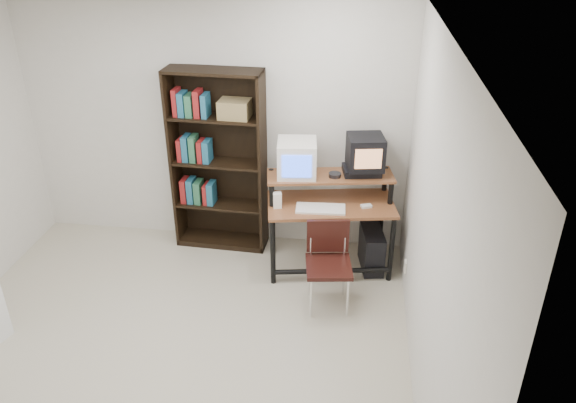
# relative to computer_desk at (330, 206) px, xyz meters

# --- Properties ---
(floor) EXTENTS (4.00, 4.00, 0.01)m
(floor) POSITION_rel_computer_desk_xyz_m (-1.25, -1.53, -0.70)
(floor) COLOR beige
(floor) RESTS_ON ground
(ceiling) EXTENTS (4.00, 4.00, 0.01)m
(ceiling) POSITION_rel_computer_desk_xyz_m (-1.25, -1.53, 1.91)
(ceiling) COLOR white
(ceiling) RESTS_ON back_wall
(back_wall) EXTENTS (4.00, 0.01, 2.60)m
(back_wall) POSITION_rel_computer_desk_xyz_m (-1.25, 0.47, 0.61)
(back_wall) COLOR silver
(back_wall) RESTS_ON floor
(right_wall) EXTENTS (0.01, 4.00, 2.60)m
(right_wall) POSITION_rel_computer_desk_xyz_m (0.75, -1.53, 0.61)
(right_wall) COLOR silver
(right_wall) RESTS_ON floor
(computer_desk) EXTENTS (1.32, 0.81, 0.98)m
(computer_desk) POSITION_rel_computer_desk_xyz_m (0.00, 0.00, 0.00)
(computer_desk) COLOR brown
(computer_desk) RESTS_ON floor
(crt_monitor) EXTENTS (0.41, 0.41, 0.35)m
(crt_monitor) POSITION_rel_computer_desk_xyz_m (-0.34, 0.08, 0.45)
(crt_monitor) COLOR white
(crt_monitor) RESTS_ON computer_desk
(vcr) EXTENTS (0.40, 0.32, 0.08)m
(vcr) POSITION_rel_computer_desk_xyz_m (0.28, 0.17, 0.32)
(vcr) COLOR black
(vcr) RESTS_ON computer_desk
(crt_tv) EXTENTS (0.39, 0.39, 0.32)m
(crt_tv) POSITION_rel_computer_desk_xyz_m (0.31, 0.17, 0.52)
(crt_tv) COLOR black
(crt_tv) RESTS_ON vcr
(cd_spindle) EXTENTS (0.16, 0.16, 0.05)m
(cd_spindle) POSITION_rel_computer_desk_xyz_m (0.03, 0.06, 0.30)
(cd_spindle) COLOR #26262B
(cd_spindle) RESTS_ON computer_desk
(keyboard) EXTENTS (0.48, 0.23, 0.03)m
(keyboard) POSITION_rel_computer_desk_xyz_m (-0.09, -0.17, 0.05)
(keyboard) COLOR white
(keyboard) RESTS_ON computer_desk
(mousepad) EXTENTS (0.22, 0.18, 0.01)m
(mousepad) POSITION_rel_computer_desk_xyz_m (0.34, -0.06, 0.03)
(mousepad) COLOR black
(mousepad) RESTS_ON computer_desk
(mouse) EXTENTS (0.12, 0.09, 0.03)m
(mouse) POSITION_rel_computer_desk_xyz_m (0.35, -0.06, 0.05)
(mouse) COLOR white
(mouse) RESTS_ON mousepad
(desk_speaker) EXTENTS (0.09, 0.09, 0.17)m
(desk_speaker) POSITION_rel_computer_desk_xyz_m (-0.50, -0.17, 0.11)
(desk_speaker) COLOR white
(desk_speaker) RESTS_ON computer_desk
(pc_tower) EXTENTS (0.27, 0.48, 0.42)m
(pc_tower) POSITION_rel_computer_desk_xyz_m (0.44, 0.02, -0.48)
(pc_tower) COLOR black
(pc_tower) RESTS_ON floor
(school_chair) EXTENTS (0.46, 0.46, 0.81)m
(school_chair) POSITION_rel_computer_desk_xyz_m (0.03, -0.61, -0.19)
(school_chair) COLOR black
(school_chair) RESTS_ON floor
(bookshelf) EXTENTS (0.98, 0.37, 1.93)m
(bookshelf) POSITION_rel_computer_desk_xyz_m (-1.19, 0.33, 0.29)
(bookshelf) COLOR black
(bookshelf) RESTS_ON floor
(wall_outlet) EXTENTS (0.02, 0.08, 0.12)m
(wall_outlet) POSITION_rel_computer_desk_xyz_m (0.74, -0.38, -0.39)
(wall_outlet) COLOR beige
(wall_outlet) RESTS_ON right_wall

